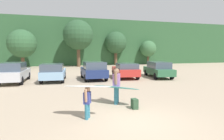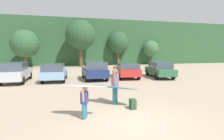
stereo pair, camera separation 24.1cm
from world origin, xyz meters
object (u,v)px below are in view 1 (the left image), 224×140
at_px(parked_car_forest_green, 158,69).
at_px(surfboard_white, 87,86).
at_px(parked_car_red, 125,70).
at_px(backpack_dropped, 135,104).
at_px(person_adult, 116,84).
at_px(person_child, 87,101).
at_px(parked_car_navy, 94,70).
at_px(parked_car_silver, 14,72).
at_px(surfboard_teal, 116,87).
at_px(parked_car_sky_blue, 53,72).

bearing_deg(parked_car_forest_green, surfboard_white, 148.00).
xyz_separation_m(parked_car_red, backpack_dropped, (-2.98, -9.33, -0.54)).
bearing_deg(parked_car_red, person_adult, 163.33).
bearing_deg(person_child, parked_car_navy, -75.95).
distance_m(parked_car_silver, surfboard_teal, 10.45).
distance_m(parked_car_silver, person_child, 10.98).
bearing_deg(parked_car_navy, parked_car_sky_blue, 91.66).
bearing_deg(parked_car_silver, person_child, -154.11).
distance_m(parked_car_red, person_child, 11.25).
distance_m(parked_car_navy, parked_car_forest_green, 6.45).
bearing_deg(person_adult, surfboard_teal, 87.10).
distance_m(parked_car_sky_blue, person_child, 9.83).
xyz_separation_m(person_child, backpack_dropped, (2.21, 0.65, -0.46)).
bearing_deg(surfboard_white, parked_car_navy, -80.67).
bearing_deg(backpack_dropped, person_child, -163.67).
height_order(surfboard_teal, backpack_dropped, surfboard_teal).
bearing_deg(person_child, surfboard_white, -78.22).
xyz_separation_m(parked_car_forest_green, surfboard_white, (-8.48, -9.49, 0.41)).
bearing_deg(parked_car_navy, surfboard_white, 168.56).
xyz_separation_m(parked_car_red, person_child, (-5.19, -9.98, -0.08)).
bearing_deg(parked_car_sky_blue, parked_car_forest_green, -86.17).
distance_m(parked_car_forest_green, surfboard_white, 12.73).
relative_size(parked_car_sky_blue, backpack_dropped, 9.18).
relative_size(parked_car_navy, parked_car_forest_green, 0.83).
bearing_deg(parked_car_red, parked_car_navy, 99.53).
height_order(parked_car_sky_blue, parked_car_navy, parked_car_navy).
relative_size(parked_car_navy, person_adult, 2.31).
height_order(parked_car_red, person_adult, person_adult).
bearing_deg(parked_car_silver, parked_car_navy, -90.26).
xyz_separation_m(parked_car_silver, surfboard_teal, (6.14, -8.46, -0.02)).
bearing_deg(parked_car_forest_green, person_adult, 148.90).
bearing_deg(parked_car_navy, backpack_dropped, -178.65).
distance_m(person_adult, surfboard_white, 2.34).
height_order(parked_car_navy, person_child, parked_car_navy).
bearing_deg(person_adult, person_child, 70.92).
relative_size(parked_car_silver, parked_car_navy, 1.17).
bearing_deg(parked_car_navy, person_child, 168.55).
height_order(parked_car_red, parked_car_forest_green, parked_car_forest_green).
bearing_deg(person_adult, backpack_dropped, 142.57).
relative_size(parked_car_red, person_child, 3.54).
relative_size(parked_car_silver, backpack_dropped, 10.43).
distance_m(parked_car_red, surfboard_white, 11.19).
bearing_deg(parked_car_red, parked_car_silver, 96.11).
distance_m(parked_car_sky_blue, surfboard_teal, 8.73).
bearing_deg(surfboard_teal, parked_car_sky_blue, -28.02).
bearing_deg(parked_car_silver, parked_car_forest_green, -90.47).
xyz_separation_m(parked_car_forest_green, person_adult, (-6.81, -7.87, 0.16)).
bearing_deg(parked_car_navy, parked_car_red, -86.29).
distance_m(person_child, surfboard_teal, 2.23).
bearing_deg(parked_car_forest_green, person_child, 148.14).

